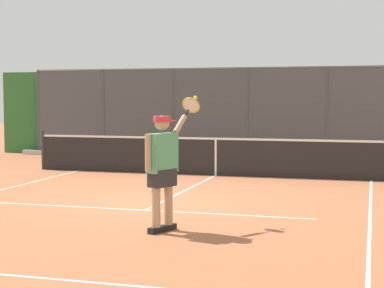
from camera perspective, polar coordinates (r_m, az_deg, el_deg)
ground_plane at (r=12.17m, az=-2.65°, el=-5.18°), size 60.00×60.00×0.00m
court_line_markings at (r=11.03m, az=-4.71°, el=-6.16°), size 7.68×9.50×0.01m
fence_backdrop at (r=20.83m, az=5.34°, el=2.64°), size 17.81×1.37×2.93m
tennis_net at (r=16.15m, az=2.14°, el=-1.09°), size 9.87×0.09×1.07m
tennis_player at (r=9.37m, az=-2.63°, el=-1.75°), size 0.54×1.40×2.01m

